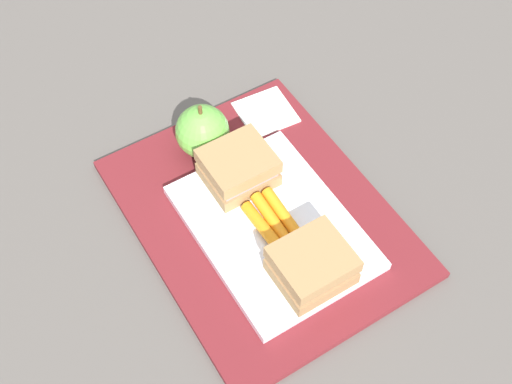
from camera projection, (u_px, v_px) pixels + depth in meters
name	position (u px, v px, depth m)	size (l,w,h in m)	color
ground_plane	(261.00, 219.00, 0.80)	(2.40, 2.40, 0.00)	#56514C
lunchbag_mat	(261.00, 217.00, 0.80)	(0.36, 0.28, 0.01)	maroon
food_tray	(273.00, 227.00, 0.78)	(0.23, 0.17, 0.01)	white
sandwich_half_left	(312.00, 265.00, 0.72)	(0.07, 0.08, 0.04)	#9E7A4C
sandwich_half_right	(238.00, 168.00, 0.79)	(0.07, 0.08, 0.04)	#9E7A4C
carrot_sticks_bundle	(273.00, 221.00, 0.77)	(0.08, 0.04, 0.02)	orange
apple	(202.00, 131.00, 0.83)	(0.07, 0.07, 0.08)	#66B742
paper_napkin	(266.00, 112.00, 0.89)	(0.07, 0.07, 0.00)	white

